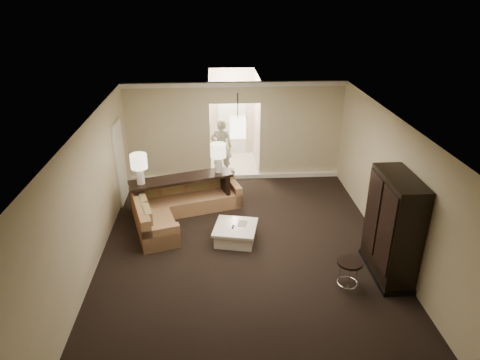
{
  "coord_description": "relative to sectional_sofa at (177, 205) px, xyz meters",
  "views": [
    {
      "loc": [
        -0.58,
        -7.36,
        5.16
      ],
      "look_at": [
        -0.04,
        1.2,
        1.21
      ],
      "focal_mm": 32.0,
      "sensor_mm": 36.0,
      "label": 1
    }
  ],
  "objects": [
    {
      "name": "person",
      "position": [
        1.14,
        2.52,
        0.62
      ],
      "size": [
        0.72,
        0.51,
        1.88
      ],
      "primitive_type": "imported",
      "rotation": [
        0.0,
        0.0,
        3.05
      ],
      "color": "beige",
      "rests_on": "ground"
    },
    {
      "name": "crown_molding",
      "position": [
        1.52,
        2.17,
        2.41
      ],
      "size": [
        6.0,
        0.1,
        0.12
      ],
      "primitive_type": "cube",
      "color": "white",
      "rests_on": "wall_back"
    },
    {
      "name": "table_lamp_right",
      "position": [
        1.03,
        0.51,
        1.11
      ],
      "size": [
        0.38,
        0.38,
        0.72
      ],
      "color": "white",
      "rests_on": "console_table"
    },
    {
      "name": "side_door",
      "position": [
        -1.45,
        1.02,
        0.73
      ],
      "size": [
        0.05,
        0.9,
        2.1
      ],
      "primitive_type": "cube",
      "color": "white",
      "rests_on": "ground"
    },
    {
      "name": "drink_table",
      "position": [
        3.34,
        -2.87,
        0.1
      ],
      "size": [
        0.46,
        0.46,
        0.58
      ],
      "rotation": [
        0.0,
        0.0,
        0.3
      ],
      "color": "black",
      "rests_on": "ground"
    },
    {
      "name": "armoire",
      "position": [
        4.21,
        -2.47,
        0.67
      ],
      "size": [
        0.61,
        1.43,
        2.06
      ],
      "color": "black",
      "rests_on": "ground"
    },
    {
      "name": "wall_right",
      "position": [
        4.52,
        -1.78,
        1.08
      ],
      "size": [
        0.04,
        8.0,
        2.8
      ],
      "primitive_type": "cube",
      "color": "beige",
      "rests_on": "ground"
    },
    {
      "name": "wall_left",
      "position": [
        -1.48,
        -1.78,
        1.08
      ],
      "size": [
        0.04,
        8.0,
        2.8
      ],
      "primitive_type": "cube",
      "color": "beige",
      "rests_on": "ground"
    },
    {
      "name": "console_table",
      "position": [
        0.12,
        0.22,
        0.25
      ],
      "size": [
        2.51,
        1.27,
        0.95
      ],
      "rotation": [
        0.0,
        0.0,
        0.31
      ],
      "color": "black",
      "rests_on": "ground"
    },
    {
      "name": "coffee_table",
      "position": [
        1.35,
        -1.13,
        -0.13
      ],
      "size": [
        1.07,
        1.07,
        0.38
      ],
      "rotation": [
        0.0,
        0.0,
        -0.21
      ],
      "color": "white",
      "rests_on": "ground"
    },
    {
      "name": "wall_back",
      "position": [
        1.52,
        2.22,
        1.08
      ],
      "size": [
        6.0,
        0.04,
        2.8
      ],
      "primitive_type": "cube",
      "color": "beige",
      "rests_on": "ground"
    },
    {
      "name": "ceiling",
      "position": [
        1.52,
        -1.78,
        2.48
      ],
      "size": [
        6.0,
        8.0,
        0.02
      ],
      "primitive_type": "cube",
      "color": "white",
      "rests_on": "wall_back"
    },
    {
      "name": "foyer",
      "position": [
        1.52,
        3.56,
        0.98
      ],
      "size": [
        1.44,
        2.02,
        2.8
      ],
      "color": "white",
      "rests_on": "ground"
    },
    {
      "name": "baseboard",
      "position": [
        1.52,
        2.17,
        -0.26
      ],
      "size": [
        6.0,
        0.1,
        0.12
      ],
      "primitive_type": "cube",
      "color": "white",
      "rests_on": "ground"
    },
    {
      "name": "table_lamp_left",
      "position": [
        -0.78,
        -0.07,
        1.11
      ],
      "size": [
        0.38,
        0.38,
        0.72
      ],
      "color": "white",
      "rests_on": "console_table"
    },
    {
      "name": "sectional_sofa",
      "position": [
        0.0,
        0.0,
        0.0
      ],
      "size": [
        2.79,
        2.69,
        0.79
      ],
      "rotation": [
        0.0,
        0.0,
        0.28
      ],
      "color": "brown",
      "rests_on": "ground"
    },
    {
      "name": "ground",
      "position": [
        1.52,
        -1.78,
        -0.32
      ],
      "size": [
        8.0,
        8.0,
        0.0
      ],
      "primitive_type": "plane",
      "color": "black",
      "rests_on": "ground"
    },
    {
      "name": "pendant_light",
      "position": [
        1.52,
        0.92,
        1.64
      ],
      "size": [
        0.38,
        0.38,
        1.09
      ],
      "color": "black",
      "rests_on": "ceiling"
    }
  ]
}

